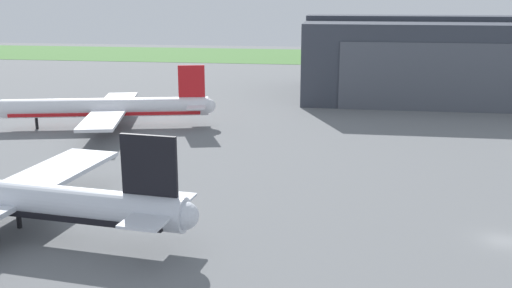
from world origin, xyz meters
name	(u,v)px	position (x,y,z in m)	size (l,w,h in m)	color
ground_plane	(503,241)	(0.00, 0.00, 0.00)	(440.00, 440.00, 0.00)	slate
grass_field_strip	(387,58)	(0.00, 177.54, 0.04)	(440.00, 56.00, 0.08)	#487939
maintenance_hangar	(450,59)	(8.79, 89.49, 9.38)	(70.42, 39.48, 19.68)	#383D47
airliner_far_left	(107,108)	(-61.46, 44.66, 3.78)	(40.91, 36.12, 11.82)	silver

